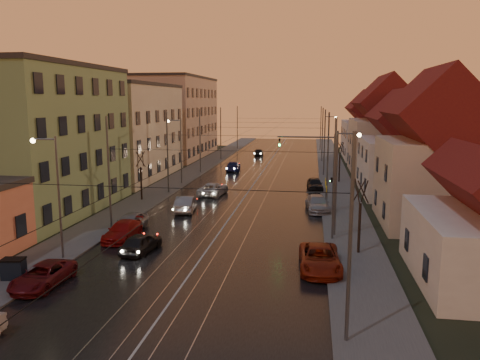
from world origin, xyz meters
The scene contains 46 objects.
ground centered at (0.00, 0.00, 0.00)m, with size 160.00×160.00×0.00m, color black.
road centered at (0.00, 40.00, 0.02)m, with size 16.00×120.00×0.04m, color black.
sidewalk_left centered at (-10.00, 40.00, 0.07)m, with size 4.00×120.00×0.15m, color #4C4C4C.
sidewalk_right centered at (10.00, 40.00, 0.07)m, with size 4.00×120.00×0.15m, color #4C4C4C.
tram_rail_0 centered at (-2.20, 40.00, 0.06)m, with size 0.06×120.00×0.03m, color gray.
tram_rail_1 centered at (-0.77, 40.00, 0.06)m, with size 0.06×120.00×0.03m, color gray.
tram_rail_2 centered at (0.77, 40.00, 0.06)m, with size 0.06×120.00×0.03m, color gray.
tram_rail_3 centered at (2.20, 40.00, 0.06)m, with size 0.06×120.00×0.03m, color gray.
apartment_left_1 centered at (-17.50, 14.00, 6.50)m, with size 10.00×18.00×13.00m, color #708D5A.
apartment_left_2 centered at (-17.50, 34.00, 6.00)m, with size 10.00×20.00×12.00m, color #BDAF92.
apartment_left_3 centered at (-17.50, 58.00, 7.00)m, with size 10.00×24.00×14.00m, color tan.
house_right_1 centered at (17.00, 15.00, 5.45)m, with size 8.67×10.20×10.80m.
house_right_2 centered at (17.00, 28.00, 4.64)m, with size 9.18×12.24×9.20m.
house_right_3 centered at (17.00, 43.00, 5.80)m, with size 9.18×14.28×11.50m.
house_right_4 centered at (17.00, 61.00, 5.05)m, with size 9.18×16.32×10.00m.
catenary_pole_r_0 centered at (8.60, -6.00, 4.50)m, with size 0.16×0.16×9.00m, color #595B60.
catenary_pole_l_1 centered at (-8.60, 9.00, 4.50)m, with size 0.16×0.16×9.00m, color #595B60.
catenary_pole_r_1 centered at (8.60, 9.00, 4.50)m, with size 0.16×0.16×9.00m, color #595B60.
catenary_pole_l_2 centered at (-8.60, 24.00, 4.50)m, with size 0.16×0.16×9.00m, color #595B60.
catenary_pole_r_2 centered at (8.60, 24.00, 4.50)m, with size 0.16×0.16×9.00m, color #595B60.
catenary_pole_l_3 centered at (-8.60, 39.00, 4.50)m, with size 0.16×0.16×9.00m, color #595B60.
catenary_pole_r_3 centered at (8.60, 39.00, 4.50)m, with size 0.16×0.16×9.00m, color #595B60.
catenary_pole_l_4 centered at (-8.60, 54.00, 4.50)m, with size 0.16×0.16×9.00m, color #595B60.
catenary_pole_r_4 centered at (8.60, 54.00, 4.50)m, with size 0.16×0.16×9.00m, color #595B60.
catenary_pole_l_5 centered at (-8.60, 72.00, 4.50)m, with size 0.16×0.16×9.00m, color #595B60.
catenary_pole_r_5 centered at (8.60, 72.00, 4.50)m, with size 0.16×0.16×9.00m, color #595B60.
street_lamp_0 centered at (-9.10, 2.00, 4.89)m, with size 1.75×0.32×8.00m.
street_lamp_1 centered at (9.10, 10.00, 4.89)m, with size 1.75×0.32×8.00m.
street_lamp_2 centered at (-9.10, 30.00, 4.89)m, with size 1.75×0.32×8.00m.
street_lamp_3 centered at (9.10, 46.00, 4.89)m, with size 1.75×0.32×8.00m.
traffic_light_mast centered at (7.99, 18.00, 4.60)m, with size 5.30×0.32×7.20m.
bare_tree_0 centered at (-10.20, 20.00, 2.49)m, with size 1.09×1.09×5.11m.
bare_tree_1 centered at (10.20, 6.00, 2.49)m, with size 1.09×1.09×5.11m.
bare_tree_2 centered at (10.40, 34.00, 2.49)m, with size 1.09×1.09×5.11m.
driving_car_0 centered at (-4.33, 4.19, 0.67)m, with size 1.59×3.96×1.35m, color black.
driving_car_1 centered at (-4.48, 16.18, 0.75)m, with size 1.59×4.57×1.51m, color #9C9DA2.
driving_car_2 centered at (-3.54, 23.89, 0.69)m, with size 2.29×4.96×1.38m, color silver.
driving_car_3 centered at (-4.37, 41.85, 0.69)m, with size 1.95×4.78×1.39m, color navy.
driving_car_4 centered at (-2.79, 60.86, 0.70)m, with size 1.65×4.09×1.39m, color black.
parked_left_1 centered at (-7.60, -2.22, 0.61)m, with size 2.04×4.42×1.23m, color #5F1016.
parked_left_2 centered at (-6.75, 6.86, 0.66)m, with size 1.85×4.54×1.32m, color #9E100F.
parked_left_3 centered at (-7.06, 9.10, 0.72)m, with size 1.70×4.23×1.44m, color #96969B.
parked_right_0 centered at (7.60, 2.62, 0.73)m, with size 2.42×5.24×1.46m, color maroon.
parked_right_1 centered at (7.60, 18.21, 0.71)m, with size 1.98×4.87×1.41m, color #A2A2A8.
parked_right_2 centered at (7.39, 28.67, 0.70)m, with size 1.66×4.12×1.40m, color black.
dumpster centered at (-9.66, -1.80, 0.70)m, with size 1.20×0.80×1.10m, color black.
Camera 1 is at (6.96, -24.88, 10.19)m, focal length 35.00 mm.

